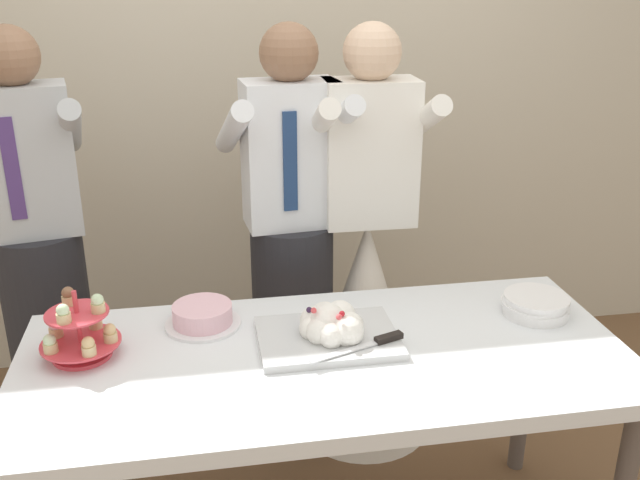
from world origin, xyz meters
TOP-DOWN VIEW (x-y plane):
  - rear_wall at (0.00, 1.48)m, footprint 5.20×0.10m
  - dessert_table at (0.00, 0.00)m, footprint 1.80×0.80m
  - cupcake_stand at (-0.70, 0.11)m, footprint 0.23×0.23m
  - main_cake_tray at (0.03, 0.07)m, footprint 0.43×0.32m
  - plate_stack at (0.72, 0.13)m, footprint 0.22×0.22m
  - round_cake at (-0.35, 0.24)m, footprint 0.24×0.24m
  - person_groom at (-0.01, 0.73)m, footprint 0.50×0.53m
  - person_bride at (0.29, 0.70)m, footprint 0.56×0.56m
  - person_guest at (-0.94, 0.80)m, footprint 0.54×0.56m

SIDE VIEW (x-z plane):
  - person_bride at x=0.29m, z-range -0.25..1.41m
  - dessert_table at x=0.00m, z-range 0.31..1.09m
  - person_groom at x=-0.01m, z-range -0.08..1.58m
  - person_guest at x=-0.94m, z-range -0.08..1.58m
  - round_cake at x=-0.35m, z-range 0.77..0.84m
  - plate_stack at x=0.72m, z-range 0.78..0.84m
  - main_cake_tray at x=0.03m, z-range 0.75..0.88m
  - cupcake_stand at x=-0.70m, z-range 0.75..0.96m
  - rear_wall at x=0.00m, z-range 0.00..2.90m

